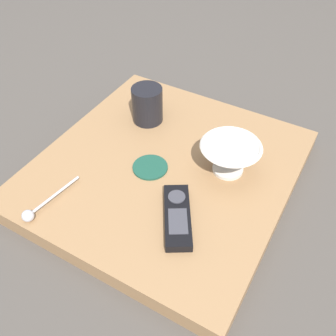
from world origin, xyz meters
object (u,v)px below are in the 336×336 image
object	(u,v)px
cereal_bowl	(230,156)
teaspoon	(34,211)
tv_remote_near	(177,216)
drink_coaster	(150,167)
coffee_mug	(148,104)

from	to	relation	value
cereal_bowl	teaspoon	xyz separation A→B (m)	(0.30, 0.33, -0.03)
tv_remote_near	drink_coaster	world-z (taller)	tv_remote_near
coffee_mug	tv_remote_near	distance (m)	0.36
tv_remote_near	drink_coaster	size ratio (longest dim) A/B	1.97
coffee_mug	tv_remote_near	xyz separation A→B (m)	(-0.24, 0.26, -0.04)
coffee_mug	teaspoon	size ratio (longest dim) A/B	0.75
teaspoon	tv_remote_near	distance (m)	0.30
teaspoon	tv_remote_near	bearing A→B (deg)	-152.43
drink_coaster	teaspoon	bearing A→B (deg)	60.51
tv_remote_near	drink_coaster	bearing A→B (deg)	-38.17
drink_coaster	coffee_mug	bearing A→B (deg)	-56.70
cereal_bowl	drink_coaster	distance (m)	0.19
teaspoon	coffee_mug	bearing A→B (deg)	-94.50
teaspoon	drink_coaster	world-z (taller)	teaspoon
tv_remote_near	drink_coaster	xyz separation A→B (m)	(0.13, -0.10, -0.01)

